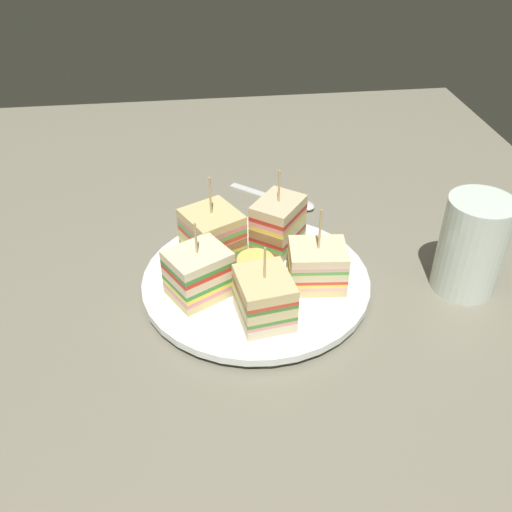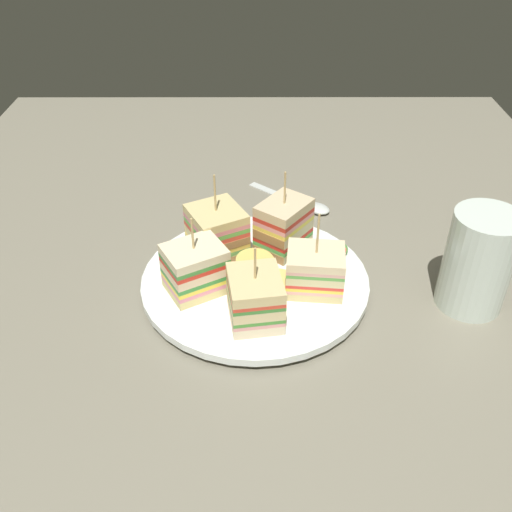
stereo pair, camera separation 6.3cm
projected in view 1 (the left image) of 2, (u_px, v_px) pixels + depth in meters
The scene contains 11 objects.
ground_plane at pixel (256, 294), 66.81cm from camera, with size 122.94×97.02×1.80cm, color slate.
plate at pixel (256, 281), 65.71cm from camera, with size 26.18×26.18×1.62cm.
sandwich_wedge_0 at pixel (317, 266), 62.99cm from camera, with size 5.79×6.76×9.74cm.
sandwich_wedge_1 at pixel (278, 224), 68.56cm from camera, with size 7.80×7.49×10.41cm.
sandwich_wedge_2 at pixel (213, 234), 67.24cm from camera, with size 8.27×8.09×10.48cm.
sandwich_wedge_3 at pixel (199, 273), 61.32cm from camera, with size 7.56×7.99×9.33cm.
sandwich_wedge_4 at pixel (268, 297), 58.35cm from camera, with size 7.00×6.17×8.96cm.
chip_pile at pixel (266, 274), 63.57cm from camera, with size 7.49×7.43×2.58cm.
salad_garnish at pixel (323, 250), 68.60cm from camera, with size 7.36×7.38×1.50cm.
spoon at pixel (292, 202), 81.33cm from camera, with size 10.59×11.94×1.00cm.
drinking_glass at pixel (470, 252), 63.78cm from camera, with size 7.31×7.31×11.49cm.
Camera 1 is at (-50.91, 6.44, 42.12)cm, focal length 39.77 mm.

